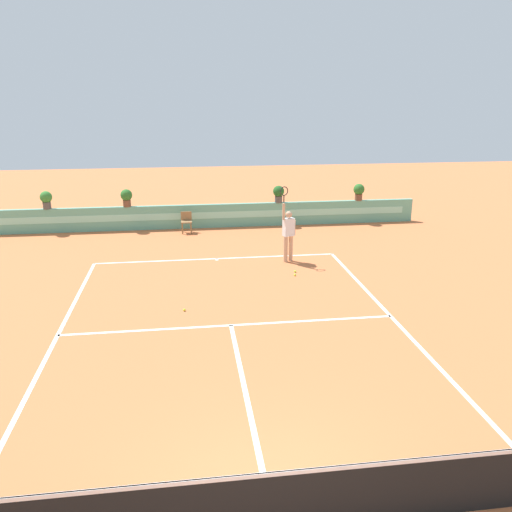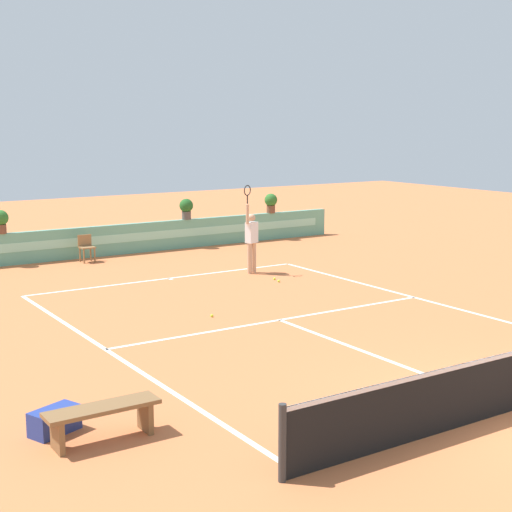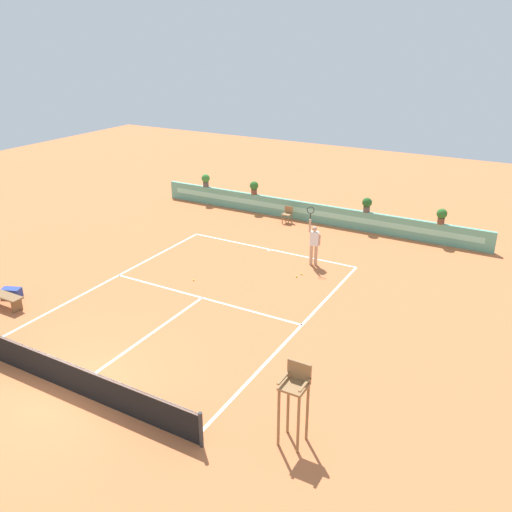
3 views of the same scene
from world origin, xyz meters
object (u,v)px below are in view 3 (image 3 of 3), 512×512
object	(u,v)px
ball_kid_chair	(287,214)
tennis_player	(314,242)
potted_plant_right	(367,204)
umpire_chair	(295,395)
bench_courtside	(4,298)
tennis_ball_by_sideline	(194,280)
gear_bag	(12,293)
potted_plant_left	(254,187)
potted_plant_far_right	(442,215)
potted_plant_far_left	(206,180)
tennis_ball_mid_court	(301,274)
tennis_ball_near_baseline	(297,276)

from	to	relation	value
ball_kid_chair	tennis_player	world-z (taller)	tennis_player
ball_kid_chair	potted_plant_right	distance (m)	4.13
umpire_chair	bench_courtside	world-z (taller)	umpire_chair
tennis_ball_by_sideline	potted_plant_right	xyz separation A→B (m)	(4.10, 8.93, 1.38)
umpire_chair	tennis_ball_by_sideline	size ratio (longest dim) A/B	31.47
gear_bag	potted_plant_right	distance (m)	16.32
tennis_player	potted_plant_left	distance (m)	7.72
potted_plant_far_right	potted_plant_right	bearing A→B (deg)	180.00
umpire_chair	potted_plant_far_left	size ratio (longest dim) A/B	2.96
bench_courtside	potted_plant_far_right	xyz separation A→B (m)	(12.32, 14.05, 1.04)
umpire_chair	potted_plant_left	size ratio (longest dim) A/B	2.96
gear_bag	tennis_ball_mid_court	distance (m)	11.20
potted_plant_far_left	potted_plant_left	bearing A→B (deg)	0.00
tennis_player	potted_plant_far_right	size ratio (longest dim) A/B	3.57
bench_courtside	gear_bag	size ratio (longest dim) A/B	2.29
tennis_ball_mid_court	potted_plant_left	xyz separation A→B (m)	(-5.78, 6.29, 1.38)
tennis_ball_mid_court	potted_plant_left	bearing A→B (deg)	132.58
tennis_ball_near_baseline	potted_plant_far_right	xyz separation A→B (m)	(4.21, 6.61, 1.38)
ball_kid_chair	tennis_ball_mid_court	bearing A→B (deg)	-58.74
bench_courtside	gear_bag	bearing A→B (deg)	126.31
tennis_player	ball_kid_chair	bearing A→B (deg)	127.57
umpire_chair	ball_kid_chair	bearing A→B (deg)	116.65
gear_bag	tennis_ball_near_baseline	bearing A→B (deg)	38.42
tennis_ball_by_sideline	potted_plant_far_left	size ratio (longest dim) A/B	0.09
tennis_ball_by_sideline	ball_kid_chair	bearing A→B (deg)	88.95
tennis_ball_by_sideline	potted_plant_right	world-z (taller)	potted_plant_right
potted_plant_far_left	potted_plant_right	xyz separation A→B (m)	(9.53, 0.00, 0.00)
gear_bag	tennis_ball_by_sideline	size ratio (longest dim) A/B	10.29
gear_bag	umpire_chair	bearing A→B (deg)	-7.82
umpire_chair	gear_bag	size ratio (longest dim) A/B	3.06
bench_courtside	potted_plant_left	world-z (taller)	potted_plant_left
potted_plant_far_left	ball_kid_chair	bearing A→B (deg)	-7.47
ball_kid_chair	tennis_player	bearing A→B (deg)	-52.43
tennis_player	potted_plant_far_left	world-z (taller)	tennis_player
gear_bag	potted_plant_right	world-z (taller)	potted_plant_right
tennis_ball_near_baseline	potted_plant_far_right	distance (m)	7.96
gear_bag	tennis_ball_near_baseline	xyz separation A→B (m)	(8.57, 6.80, -0.15)
potted_plant_left	potted_plant_right	bearing A→B (deg)	0.00
umpire_chair	potted_plant_far_left	world-z (taller)	umpire_chair
potted_plant_left	gear_bag	bearing A→B (deg)	-102.06
potted_plant_left	tennis_ball_by_sideline	bearing A→B (deg)	-75.83
umpire_chair	tennis_player	distance (m)	10.73
potted_plant_far_left	potted_plant_far_right	bearing A→B (deg)	0.00
potted_plant_far_left	tennis_ball_by_sideline	bearing A→B (deg)	-58.72
potted_plant_left	tennis_player	bearing A→B (deg)	-41.51
tennis_ball_near_baseline	ball_kid_chair	bearing A→B (deg)	119.31
tennis_ball_near_baseline	potted_plant_far_left	size ratio (longest dim) A/B	0.09
tennis_ball_near_baseline	potted_plant_left	distance (m)	8.84
bench_courtside	gear_bag	world-z (taller)	bench_courtside
potted_plant_far_right	tennis_ball_mid_court	bearing A→B (deg)	-123.34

